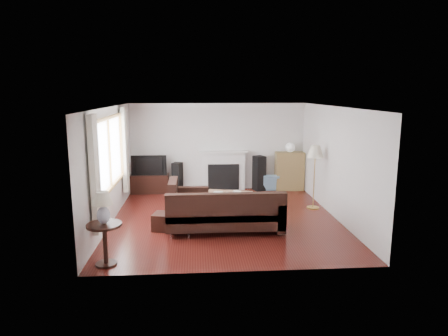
{
  "coord_description": "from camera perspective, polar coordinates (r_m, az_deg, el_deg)",
  "views": [
    {
      "loc": [
        -0.65,
        -8.65,
        2.83
      ],
      "look_at": [
        0.0,
        0.3,
        1.1
      ],
      "focal_mm": 32.0,
      "sensor_mm": 36.0,
      "label": 1
    }
  ],
  "objects": [
    {
      "name": "television",
      "position": [
        11.4,
        -10.61,
        0.48
      ],
      "size": [
        0.97,
        0.13,
        0.56
      ],
      "primitive_type": "imported",
      "color": "black",
      "rests_on": "tv_stand"
    },
    {
      "name": "globe_lamp",
      "position": [
        11.62,
        9.43,
        2.91
      ],
      "size": [
        0.27,
        0.27,
        0.27
      ],
      "primitive_type": "sphere",
      "color": "white",
      "rests_on": "bookshelf"
    },
    {
      "name": "footstool",
      "position": [
        8.44,
        -8.6,
        -7.57
      ],
      "size": [
        0.5,
        0.5,
        0.35
      ],
      "primitive_type": "cube",
      "rotation": [
        0.0,
        0.0,
        -0.24
      ],
      "color": "black",
      "rests_on": "ground"
    },
    {
      "name": "table_lamp",
      "position": [
        6.76,
        -16.89,
        -5.5
      ],
      "size": [
        0.33,
        0.33,
        0.53
      ],
      "primitive_type": "cube",
      "color": "silver",
      "rests_on": "side_table"
    },
    {
      "name": "floor_lamp",
      "position": [
        9.92,
        12.77,
        -1.32
      ],
      "size": [
        0.45,
        0.45,
        1.55
      ],
      "primitive_type": "cube",
      "rotation": [
        0.0,
        0.0,
        -0.14
      ],
      "color": "gold",
      "rests_on": "ground"
    },
    {
      "name": "speaker_right",
      "position": [
        11.55,
        5.04,
        -0.75
      ],
      "size": [
        0.38,
        0.41,
        1.01
      ],
      "primitive_type": "cube",
      "rotation": [
        0.0,
        0.0,
        0.35
      ],
      "color": "black",
      "rests_on": "ground"
    },
    {
      "name": "tv_stand",
      "position": [
        11.5,
        -10.51,
        -2.17
      ],
      "size": [
        1.05,
        0.47,
        0.52
      ],
      "primitive_type": "cube",
      "color": "black",
      "rests_on": "ground"
    },
    {
      "name": "curtain_far",
      "position": [
        10.23,
        -13.97,
        2.55
      ],
      "size": [
        0.1,
        0.35,
        2.1
      ],
      "primitive_type": "cube",
      "color": "silver",
      "rests_on": "room"
    },
    {
      "name": "bookshelf",
      "position": [
        11.73,
        9.32,
        -0.42
      ],
      "size": [
        0.81,
        0.38,
        1.11
      ],
      "primitive_type": "cube",
      "color": "olive",
      "rests_on": "ground"
    },
    {
      "name": "room",
      "position": [
        8.82,
        0.14,
        0.59
      ],
      "size": [
        5.1,
        5.6,
        2.54
      ],
      "color": "#4D1611",
      "rests_on": "ground"
    },
    {
      "name": "window",
      "position": [
        8.74,
        -16.0,
        2.06
      ],
      "size": [
        0.12,
        2.74,
        1.54
      ],
      "primitive_type": "cube",
      "color": "olive",
      "rests_on": "room"
    },
    {
      "name": "sectional_sofa",
      "position": [
        8.2,
        0.13,
        -6.22
      ],
      "size": [
        2.57,
        1.88,
        0.83
      ],
      "primitive_type": "cube",
      "color": "black",
      "rests_on": "ground"
    },
    {
      "name": "speaker_left",
      "position": [
        11.47,
        -6.68,
        -1.3
      ],
      "size": [
        0.32,
        0.35,
        0.84
      ],
      "primitive_type": "cube",
      "rotation": [
        0.0,
        0.0,
        -0.41
      ],
      "color": "black",
      "rests_on": "ground"
    },
    {
      "name": "side_table",
      "position": [
        6.95,
        -16.61,
        -10.42
      ],
      "size": [
        0.57,
        0.57,
        0.71
      ],
      "primitive_type": "cube",
      "color": "black",
      "rests_on": "ground"
    },
    {
      "name": "fireplace",
      "position": [
        11.55,
        -0.09,
        -0.35
      ],
      "size": [
        1.4,
        0.26,
        1.15
      ],
      "primitive_type": "cube",
      "color": "white",
      "rests_on": "room"
    },
    {
      "name": "curtain_near",
      "position": [
        7.29,
        -17.95,
        -0.94
      ],
      "size": [
        0.1,
        0.35,
        2.1
      ],
      "primitive_type": "cube",
      "color": "silver",
      "rests_on": "room"
    },
    {
      "name": "coffee_table",
      "position": [
        9.67,
        0.65,
        -4.79
      ],
      "size": [
        1.22,
        0.88,
        0.43
      ],
      "primitive_type": "cube",
      "rotation": [
        0.0,
        0.0,
        -0.28
      ],
      "color": "#9C694A",
      "rests_on": "ground"
    }
  ]
}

